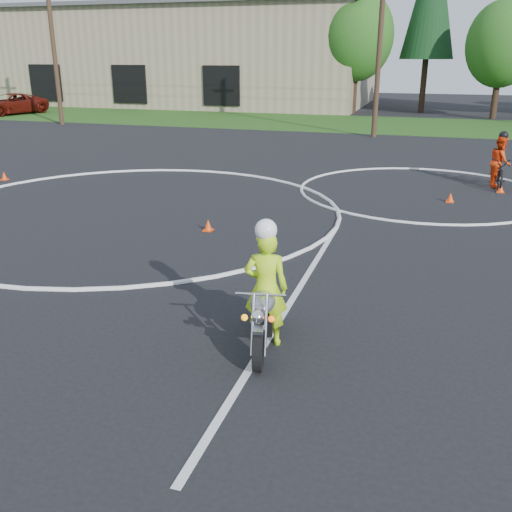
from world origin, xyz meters
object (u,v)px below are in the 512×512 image
(primary_motorcycle, at_px, (264,315))
(rider_primary_grp, at_px, (266,285))
(rider_second_grp, at_px, (499,167))
(pickup_grp, at_px, (10,104))

(primary_motorcycle, distance_m, rider_primary_grp, 0.47)
(rider_second_grp, height_order, pickup_grp, rider_second_grp)
(rider_primary_grp, distance_m, pickup_grp, 40.75)
(rider_primary_grp, xyz_separation_m, pickup_grp, (-28.59, 29.04, -0.22))
(rider_primary_grp, xyz_separation_m, rider_second_grp, (4.44, 13.14, -0.32))
(rider_primary_grp, relative_size, rider_second_grp, 1.02)
(pickup_grp, bearing_deg, primary_motorcycle, -27.04)
(rider_primary_grp, distance_m, rider_second_grp, 13.88)
(primary_motorcycle, height_order, rider_second_grp, rider_second_grp)
(primary_motorcycle, distance_m, rider_second_grp, 14.00)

